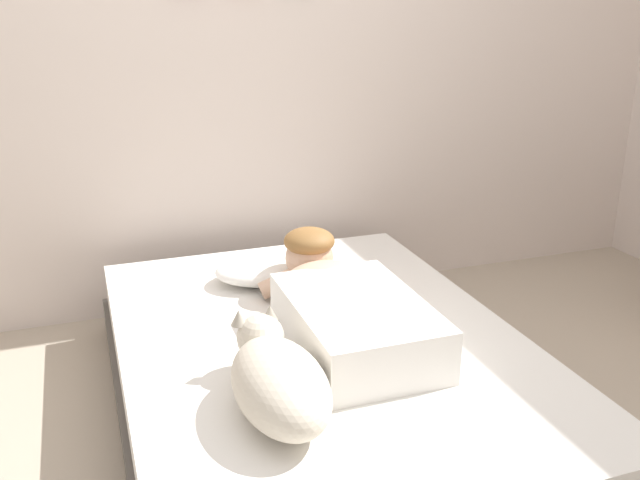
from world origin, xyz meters
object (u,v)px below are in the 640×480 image
(pillow, at_px, (277,267))
(cell_phone, at_px, (343,322))
(bed, at_px, (321,379))
(dog, at_px, (277,379))
(coffee_cup, at_px, (352,280))
(person_lying, at_px, (342,304))

(pillow, height_order, cell_phone, pillow)
(bed, distance_m, dog, 0.54)
(pillow, bearing_deg, bed, -90.04)
(coffee_cup, distance_m, cell_phone, 0.32)
(bed, height_order, pillow, pillow)
(bed, xyz_separation_m, dog, (-0.27, -0.39, 0.27))
(bed, relative_size, coffee_cup, 15.63)
(dog, relative_size, cell_phone, 4.11)
(dog, distance_m, coffee_cup, 0.91)
(person_lying, distance_m, coffee_cup, 0.39)
(person_lying, relative_size, cell_phone, 6.57)
(bed, xyz_separation_m, pillow, (0.00, 0.55, 0.22))
(bed, height_order, person_lying, person_lying)
(person_lying, bearing_deg, coffee_cup, 62.63)
(dog, bearing_deg, pillow, 74.08)
(pillow, xyz_separation_m, coffee_cup, (0.26, -0.20, -0.02))
(cell_phone, bearing_deg, dog, -129.66)
(dog, xyz_separation_m, coffee_cup, (0.53, 0.74, -0.07))
(pillow, distance_m, dog, 0.97)
(dog, bearing_deg, coffee_cup, 54.55)
(pillow, xyz_separation_m, dog, (-0.27, -0.94, 0.05))
(dog, distance_m, cell_phone, 0.60)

